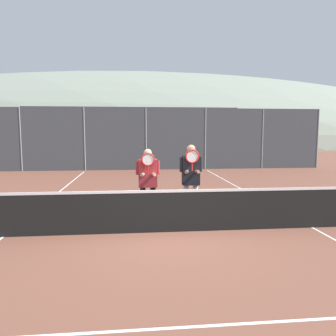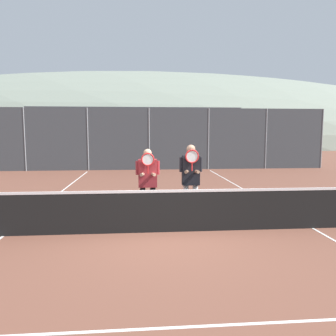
# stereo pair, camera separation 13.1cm
# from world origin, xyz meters

# --- Properties ---
(ground_plane) EXTENTS (120.00, 120.00, 0.00)m
(ground_plane) POSITION_xyz_m (0.00, 0.00, 0.00)
(ground_plane) COLOR brown
(hill_distant) EXTENTS (134.17, 74.54, 26.09)m
(hill_distant) POSITION_xyz_m (0.00, 63.09, 0.00)
(hill_distant) COLOR gray
(hill_distant) RESTS_ON ground_plane
(clubhouse_building) EXTENTS (14.97, 5.50, 3.86)m
(clubhouse_building) POSITION_xyz_m (-0.79, 18.91, 1.95)
(clubhouse_building) COLOR beige
(clubhouse_building) RESTS_ON ground_plane
(fence_back) EXTENTS (20.51, 0.06, 3.49)m
(fence_back) POSITION_xyz_m (-0.00, 11.66, 1.74)
(fence_back) COLOR gray
(fence_back) RESTS_ON ground_plane
(tennis_net) EXTENTS (9.11, 0.09, 1.03)m
(tennis_net) POSITION_xyz_m (0.00, 0.00, 0.48)
(tennis_net) COLOR gray
(tennis_net) RESTS_ON ground_plane
(court_line_left_sideline) EXTENTS (0.05, 16.00, 0.01)m
(court_line_left_sideline) POSITION_xyz_m (-3.38, 3.00, 0.00)
(court_line_left_sideline) COLOR white
(court_line_left_sideline) RESTS_ON ground_plane
(court_line_right_sideline) EXTENTS (0.05, 16.00, 0.01)m
(court_line_right_sideline) POSITION_xyz_m (3.38, 3.00, 0.00)
(court_line_right_sideline) COLOR white
(court_line_right_sideline) RESTS_ON ground_plane
(court_line_service_near) EXTENTS (6.77, 0.05, 0.01)m
(court_line_service_near) POSITION_xyz_m (0.00, -3.50, 0.00)
(court_line_service_near) COLOR white
(court_line_service_near) RESTS_ON ground_plane
(player_leftmost) EXTENTS (0.58, 0.34, 1.77)m
(player_leftmost) POSITION_xyz_m (-0.33, 0.90, 1.04)
(player_leftmost) COLOR black
(player_leftmost) RESTS_ON ground_plane
(player_center_left) EXTENTS (0.55, 0.34, 1.87)m
(player_center_left) POSITION_xyz_m (0.71, 0.83, 1.10)
(player_center_left) COLOR white
(player_center_left) RESTS_ON ground_plane
(car_far_left) EXTENTS (4.09, 2.09, 1.74)m
(car_far_left) POSITION_xyz_m (-6.72, 14.26, 0.89)
(car_far_left) COLOR #B2B7BC
(car_far_left) RESTS_ON ground_plane
(car_left_of_center) EXTENTS (4.43, 1.97, 1.71)m
(car_left_of_center) POSITION_xyz_m (-1.71, 13.74, 0.88)
(car_left_of_center) COLOR silver
(car_left_of_center) RESTS_ON ground_plane
(car_center) EXTENTS (4.37, 1.97, 1.89)m
(car_center) POSITION_xyz_m (3.45, 13.92, 0.95)
(car_center) COLOR maroon
(car_center) RESTS_ON ground_plane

